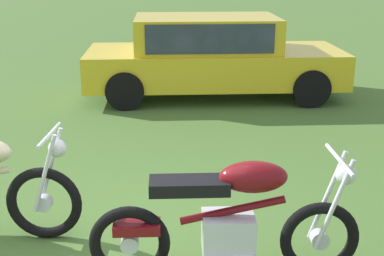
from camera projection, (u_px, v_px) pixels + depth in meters
motorcycle_maroon at (229, 221)px, 4.07m from camera, size 2.05×0.92×1.02m
car_yellow at (211, 52)px, 9.45m from camera, size 4.83×3.04×1.43m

